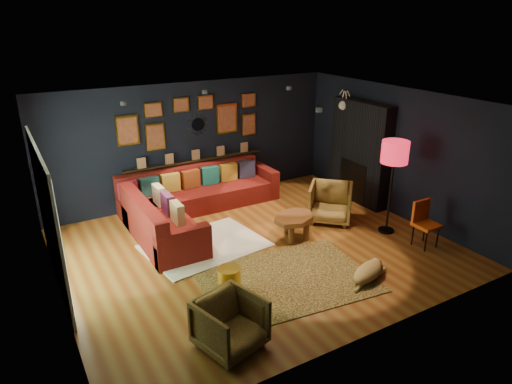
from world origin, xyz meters
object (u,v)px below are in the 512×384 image
sectional (186,204)px  orange_chair (424,220)px  coffee_table (294,220)px  armchair_left (230,322)px  armchair_right (330,201)px  gold_stool (229,281)px  floor_lamp (395,156)px  dog (368,269)px  pouf (159,223)px

sectional → orange_chair: sectional is taller
coffee_table → orange_chair: size_ratio=1.27×
armchair_left → armchair_right: 4.17m
sectional → gold_stool: size_ratio=7.89×
armchair_left → sectional: bearing=60.6°
orange_chair → floor_lamp: 1.25m
orange_chair → dog: (-1.65, -0.39, -0.32)m
floor_lamp → coffee_table: bearing=160.1°
coffee_table → armchair_right: bearing=16.1°
pouf → sectional: bearing=24.2°
armchair_right → gold_stool: 3.21m
gold_stool → floor_lamp: floor_lamp is taller
pouf → armchair_right: (3.16, -1.19, 0.23)m
pouf → orange_chair: 4.87m
sectional → dog: 3.90m
dog → armchair_right: bearing=45.8°
sectional → armchair_right: 2.90m
armchair_right → floor_lamp: bearing=-12.7°
sectional → floor_lamp: (3.11, -2.44, 1.19)m
sectional → pouf: size_ratio=6.77×
floor_lamp → orange_chair: bearing=-78.4°
pouf → dog: (2.30, -3.24, -0.02)m
floor_lamp → dog: (-1.50, -1.10, -1.34)m
pouf → coffee_table: bearing=-36.0°
gold_stool → sectional: bearing=80.9°
sectional → orange_chair: bearing=-44.0°
pouf → orange_chair: bearing=-35.8°
floor_lamp → sectional: bearing=141.9°
pouf → armchair_left: armchair_left is taller
pouf → armchair_left: size_ratio=0.67×
coffee_table → gold_stool: size_ratio=2.47×
armchair_left → orange_chair: size_ratio=0.90×
coffee_table → orange_chair: (1.87, -1.34, 0.11)m
pouf → floor_lamp: 4.55m
gold_stool → coffee_table: bearing=28.4°
gold_stool → pouf: bearing=95.4°
sectional → gold_stool: (-0.45, -2.81, -0.11)m
pouf → armchair_right: armchair_right is taller
coffee_table → orange_chair: 2.30m
armchair_left → coffee_table: bearing=25.6°
orange_chair → floor_lamp: size_ratio=0.47×
sectional → armchair_left: 3.98m
coffee_table → gold_stool: 2.10m
pouf → gold_stool: (0.24, -2.50, 0.02)m
armchair_left → gold_stool: size_ratio=1.74×
coffee_table → floor_lamp: bearing=-19.9°
sectional → armchair_left: size_ratio=4.53×
coffee_table → armchair_right: (1.09, 0.31, 0.04)m
dog → sectional: bearing=93.2°
coffee_table → gold_stool: (-1.84, -0.99, -0.16)m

